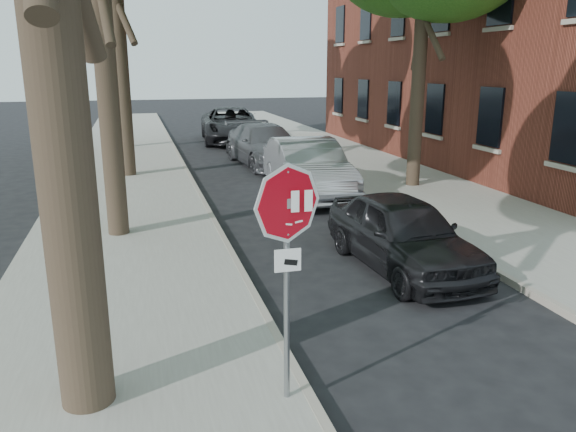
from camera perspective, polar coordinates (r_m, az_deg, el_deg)
name	(u,v)px	position (r m, az deg, el deg)	size (l,w,h in m)	color
ground	(346,396)	(6.75, 5.91, -17.74)	(120.00, 120.00, 0.00)	black
sidewalk_left	(126,189)	(17.65, -16.17, 2.70)	(4.00, 55.00, 0.12)	gray
sidewalk_right	(385,175)	(19.42, 9.79, 4.17)	(4.00, 55.00, 0.12)	gray
curb_left	(194,185)	(17.72, -9.53, 3.16)	(0.12, 55.00, 0.13)	#9E9384
curb_right	(328,178)	(18.66, 4.05, 3.92)	(0.12, 55.00, 0.13)	#9E9384
stop_sign	(287,239)	(5.70, -0.06, -2.31)	(0.76, 0.34, 2.61)	gray
car_a	(403,233)	(10.47, 11.58, -1.72)	(1.62, 4.02, 1.37)	black
car_b	(308,168)	(16.15, 2.01, 4.91)	(1.72, 4.92, 1.62)	#93949A
car_c	(265,145)	(21.29, -2.32, 7.22)	(2.13, 5.23, 1.52)	#4C4C51
car_d	(232,125)	(28.03, -5.76, 9.20)	(2.78, 6.03, 1.68)	black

